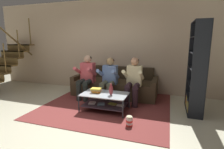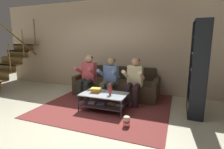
{
  "view_description": "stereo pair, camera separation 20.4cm",
  "coord_description": "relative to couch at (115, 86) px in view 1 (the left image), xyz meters",
  "views": [
    {
      "loc": [
        1.95,
        -2.96,
        1.61
      ],
      "look_at": [
        0.64,
        1.01,
        0.8
      ],
      "focal_mm": 28.0,
      "sensor_mm": 36.0,
      "label": 1
    },
    {
      "loc": [
        2.14,
        -2.89,
        1.61
      ],
      "look_at": [
        0.64,
        1.01,
        0.8
      ],
      "focal_mm": 28.0,
      "sensor_mm": 36.0,
      "label": 2
    }
  ],
  "objects": [
    {
      "name": "bookshelf",
      "position": [
        2.14,
        -0.63,
        0.51
      ],
      "size": [
        0.31,
        0.93,
        2.03
      ],
      "color": "black",
      "rests_on": "ground"
    },
    {
      "name": "couch",
      "position": [
        0.0,
        0.0,
        0.0
      ],
      "size": [
        2.45,
        0.98,
        0.82
      ],
      "color": "#3D3120",
      "rests_on": "ground"
    },
    {
      "name": "back_partition",
      "position": [
        -0.44,
        0.53,
        1.17
      ],
      "size": [
        8.4,
        0.12,
        2.9
      ],
      "primitive_type": "cube",
      "color": "#CAAF93",
      "rests_on": "ground"
    },
    {
      "name": "person_seated_right",
      "position": [
        0.67,
        -0.57,
        0.38
      ],
      "size": [
        0.5,
        0.58,
        1.2
      ],
      "color": "#2D1C24",
      "rests_on": "ground"
    },
    {
      "name": "person_seated_middle",
      "position": [
        0.0,
        -0.57,
        0.37
      ],
      "size": [
        0.5,
        0.58,
        1.17
      ],
      "color": "#545542",
      "rests_on": "ground"
    },
    {
      "name": "popcorn_tub",
      "position": [
        0.85,
        -1.84,
        -0.17
      ],
      "size": [
        0.13,
        0.13,
        0.22
      ],
      "color": "red",
      "rests_on": "ground"
    },
    {
      "name": "coffee_table",
      "position": [
        0.13,
        -1.24,
        -0.01
      ],
      "size": [
        1.06,
        0.64,
        0.41
      ],
      "color": "#B2BDC3",
      "rests_on": "ground"
    },
    {
      "name": "vase",
      "position": [
        0.31,
        -1.31,
        0.25
      ],
      "size": [
        0.09,
        0.09,
        0.27
      ],
      "color": "maroon",
      "rests_on": "coffee_table"
    },
    {
      "name": "area_rug",
      "position": [
        0.07,
        -0.74,
        -0.27
      ],
      "size": [
        3.06,
        3.19,
        0.01
      ],
      "color": "brown",
      "rests_on": "ground"
    },
    {
      "name": "ground",
      "position": [
        -0.44,
        -1.93,
        -0.28
      ],
      "size": [
        16.8,
        16.8,
        0.0
      ],
      "primitive_type": "plane",
      "color": "beige"
    },
    {
      "name": "book_stack",
      "position": [
        -0.09,
        -1.22,
        0.19
      ],
      "size": [
        0.25,
        0.22,
        0.1
      ],
      "color": "orange",
      "rests_on": "coffee_table"
    },
    {
      "name": "staircase_run",
      "position": [
        -3.65,
        -0.64,
        0.59
      ],
      "size": [
        1.0,
        1.94,
        2.41
      ],
      "color": "brown",
      "rests_on": "ground"
    },
    {
      "name": "person_seated_left",
      "position": [
        -0.67,
        -0.57,
        0.39
      ],
      "size": [
        0.5,
        0.58,
        1.22
      ],
      "color": "#232A27",
      "rests_on": "ground"
    }
  ]
}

